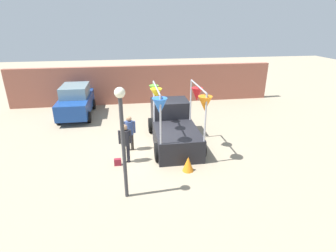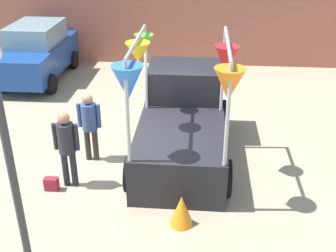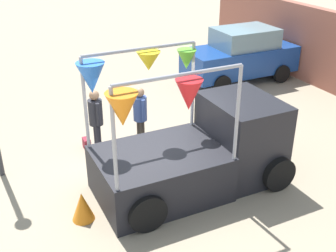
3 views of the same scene
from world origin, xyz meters
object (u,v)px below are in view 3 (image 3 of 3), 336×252
(person_vendor, at_px, (140,112))
(handbag, at_px, (87,144))
(folded_kite_bundle_tangerine, at_px, (83,206))
(vendor_truck, at_px, (202,148))
(person_customer, at_px, (96,116))
(parked_car, at_px, (241,55))

(person_vendor, relative_size, handbag, 5.81)
(person_vendor, xyz_separation_m, folded_kite_bundle_tangerine, (2.18, -2.12, -0.68))
(person_vendor, height_order, folded_kite_bundle_tangerine, person_vendor)
(vendor_truck, relative_size, person_vendor, 2.56)
(person_customer, relative_size, person_vendor, 1.03)
(handbag, xyz_separation_m, folded_kite_bundle_tangerine, (2.72, -0.85, 0.16))
(vendor_truck, relative_size, person_customer, 2.49)
(vendor_truck, bearing_deg, parked_car, 138.49)
(parked_car, bearing_deg, person_vendor, -58.79)
(vendor_truck, height_order, folded_kite_bundle_tangerine, vendor_truck)
(parked_car, bearing_deg, handbag, -68.12)
(parked_car, height_order, person_vendor, parked_car)
(folded_kite_bundle_tangerine, bearing_deg, person_vendor, 135.81)
(vendor_truck, distance_m, parked_car, 6.89)
(vendor_truck, distance_m, person_customer, 2.78)
(person_vendor, bearing_deg, vendor_truck, 15.74)
(person_vendor, bearing_deg, folded_kite_bundle_tangerine, -44.19)
(folded_kite_bundle_tangerine, bearing_deg, person_customer, 156.16)
(vendor_truck, height_order, parked_car, vendor_truck)
(handbag, relative_size, folded_kite_bundle_tangerine, 0.47)
(handbag, bearing_deg, person_customer, 29.74)
(vendor_truck, xyz_separation_m, folded_kite_bundle_tangerine, (0.13, -2.69, -0.57))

